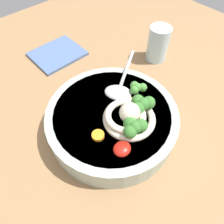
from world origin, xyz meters
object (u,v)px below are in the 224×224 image
at_px(drinking_glass, 158,44).
at_px(soup_spoon, 120,88).
at_px(soup_bowl, 112,120).
at_px(noodle_pile, 128,116).
at_px(folded_napkin, 57,54).

bearing_deg(drinking_glass, soup_spoon, 16.81).
distance_m(soup_bowl, noodle_pile, 0.06).
height_order(soup_bowl, noodle_pile, noodle_pile).
height_order(soup_spoon, drinking_glass, drinking_glass).
relative_size(noodle_pile, folded_napkin, 0.79).
height_order(soup_spoon, folded_napkin, soup_spoon).
distance_m(soup_spoon, folded_napkin, 0.29).
xyz_separation_m(soup_spoon, drinking_glass, (-0.21, -0.06, -0.02)).
bearing_deg(drinking_glass, folded_napkin, -45.29).
xyz_separation_m(soup_spoon, folded_napkin, (-0.00, -0.28, -0.06)).
bearing_deg(noodle_pile, soup_bowl, -76.87).
bearing_deg(folded_napkin, soup_spoon, 89.50).
xyz_separation_m(noodle_pile, drinking_glass, (-0.26, -0.14, -0.02)).
distance_m(noodle_pile, soup_spoon, 0.08).
height_order(noodle_pile, folded_napkin, noodle_pile).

